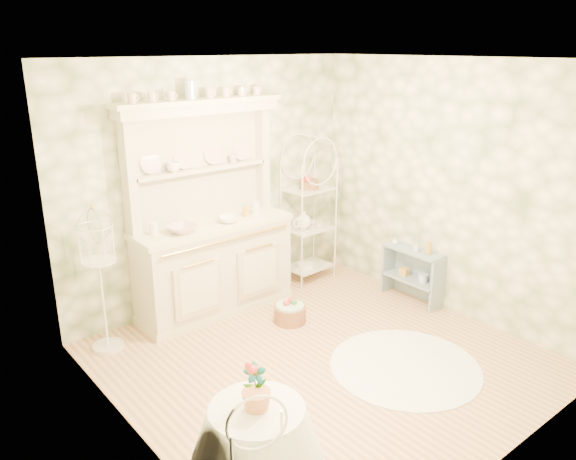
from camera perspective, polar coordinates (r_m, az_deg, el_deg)
floor at (r=5.42m, az=3.45°, el=-12.94°), size 3.60×3.60×0.00m
ceiling at (r=4.63m, az=4.11°, el=16.93°), size 3.60×3.60×0.00m
wall_left at (r=3.92m, az=-15.93°, el=-4.27°), size 3.60×3.60×0.00m
wall_right at (r=6.19m, az=16.07°, el=3.97°), size 3.60×3.60×0.00m
wall_back at (r=6.24m, az=-7.62°, el=4.65°), size 3.60×3.60×0.00m
wall_front at (r=3.83m, az=22.49°, el=-5.54°), size 3.60×3.60×0.00m
kitchen_dresser at (r=5.96m, az=-7.73°, el=1.96°), size 1.87×0.61×2.29m
bakers_rack at (r=6.83m, az=2.10°, el=2.63°), size 0.63×0.47×1.92m
side_shelf at (r=6.59m, az=12.52°, el=-4.69°), size 0.32×0.68×0.56m
birdcage_stand at (r=5.54m, az=-18.49°, el=-4.82°), size 0.35×0.35×1.44m
floor_basket at (r=6.01m, az=0.19°, el=-8.50°), size 0.30×0.30×0.19m
lace_rug at (r=5.40m, az=11.81°, el=-13.40°), size 1.68×1.68×0.01m
bowl_floral at (r=5.75m, az=-10.69°, el=-0.16°), size 0.34×0.34×0.07m
bowl_white at (r=6.00m, az=-6.06°, el=0.84°), size 0.27×0.27×0.07m
cup_left at (r=5.83m, az=-11.57°, el=6.08°), size 0.17×0.17×0.10m
cup_right at (r=6.19m, az=-5.61°, el=7.08°), size 0.12×0.12×0.09m
potted_geranium at (r=3.53m, az=-3.34°, el=-15.42°), size 0.17×0.14×0.27m
bottle_amber at (r=6.34m, az=14.10°, el=-1.83°), size 0.09×0.09×0.18m
bottle_blue at (r=6.41m, az=12.90°, el=-1.81°), size 0.06×0.06×0.11m
bottle_glass at (r=6.58m, az=10.79°, el=-1.19°), size 0.08×0.08×0.09m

